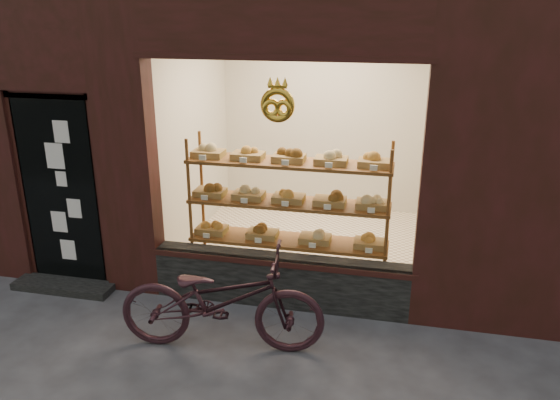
# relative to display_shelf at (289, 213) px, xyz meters

# --- Properties ---
(display_shelf) EXTENTS (2.20, 0.45, 1.70)m
(display_shelf) POSITION_rel_display_shelf_xyz_m (0.00, 0.00, 0.00)
(display_shelf) COLOR brown
(display_shelf) RESTS_ON ground
(bicycle) EXTENTS (1.95, 0.89, 0.99)m
(bicycle) POSITION_rel_display_shelf_xyz_m (-0.34, -1.33, -0.39)
(bicycle) COLOR black
(bicycle) RESTS_ON ground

